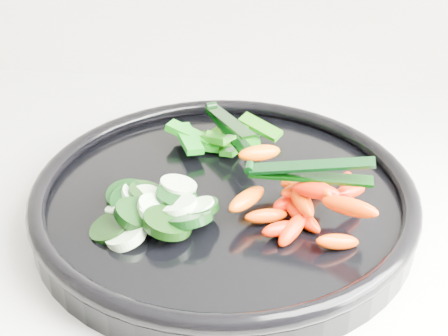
# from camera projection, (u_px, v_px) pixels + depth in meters

# --- Properties ---
(veggie_tray) EXTENTS (0.49, 0.49, 0.04)m
(veggie_tray) POSITION_uv_depth(u_px,v_px,m) (224.00, 198.00, 0.61)
(veggie_tray) COLOR black
(veggie_tray) RESTS_ON counter
(cucumber_pile) EXTENTS (0.13, 0.12, 0.04)m
(cucumber_pile) POSITION_uv_depth(u_px,v_px,m) (153.00, 207.00, 0.58)
(cucumber_pile) COLOR black
(cucumber_pile) RESTS_ON veggie_tray
(carrot_pile) EXTENTS (0.14, 0.13, 0.05)m
(carrot_pile) POSITION_uv_depth(u_px,v_px,m) (304.00, 198.00, 0.57)
(carrot_pile) COLOR #F63500
(carrot_pile) RESTS_ON veggie_tray
(pepper_pile) EXTENTS (0.13, 0.09, 0.04)m
(pepper_pile) POSITION_uv_depth(u_px,v_px,m) (219.00, 138.00, 0.68)
(pepper_pile) COLOR #1D6009
(pepper_pile) RESTS_ON veggie_tray
(tong_carrot) EXTENTS (0.11, 0.02, 0.02)m
(tong_carrot) POSITION_uv_depth(u_px,v_px,m) (307.00, 171.00, 0.55)
(tong_carrot) COLOR black
(tong_carrot) RESTS_ON carrot_pile
(tong_pepper) EXTENTS (0.07, 0.11, 0.02)m
(tong_pepper) POSITION_uv_depth(u_px,v_px,m) (228.00, 124.00, 0.68)
(tong_pepper) COLOR black
(tong_pepper) RESTS_ON pepper_pile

